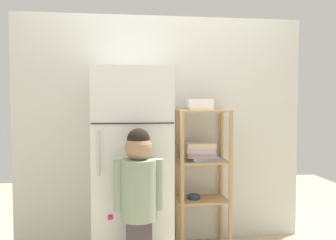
{
  "coord_description": "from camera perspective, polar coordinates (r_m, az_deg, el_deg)",
  "views": [
    {
      "loc": [
        -0.39,
        -2.98,
        1.29
      ],
      "look_at": [
        0.02,
        0.02,
        1.14
      ],
      "focal_mm": 39.21,
      "sensor_mm": 36.0,
      "label": 1
    }
  ],
  "objects": [
    {
      "name": "child_standing",
      "position": [
        2.66,
        -4.58,
        -10.65
      ],
      "size": [
        0.36,
        0.26,
        1.1
      ],
      "color": "#483F43",
      "rests_on": "ground"
    },
    {
      "name": "pantry_shelf_unit",
      "position": [
        3.25,
        5.31,
        -6.67
      ],
      "size": [
        0.45,
        0.32,
        1.22
      ],
      "color": "tan",
      "rests_on": "ground"
    },
    {
      "name": "fruit_bin",
      "position": [
        3.22,
        4.87,
        2.26
      ],
      "size": [
        0.21,
        0.17,
        0.09
      ],
      "color": "white",
      "rests_on": "pantry_shelf_unit"
    },
    {
      "name": "kitchen_wall_back",
      "position": [
        3.35,
        -1.02,
        -1.55
      ],
      "size": [
        2.62,
        0.03,
        2.06
      ],
      "primitive_type": "cube",
      "color": "silver",
      "rests_on": "ground"
    },
    {
      "name": "refrigerator",
      "position": [
        3.05,
        -5.64,
        -6.75
      ],
      "size": [
        0.63,
        0.61,
        1.56
      ],
      "color": "white",
      "rests_on": "ground"
    }
  ]
}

